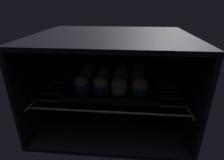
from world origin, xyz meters
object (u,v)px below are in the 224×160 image
muffin_row1_col1 (104,76)px  muffin_row1_col3 (138,78)px  muffin_row0_col1 (101,84)px  baking_tray (112,85)px  muffin_row2_col2 (122,71)px  muffin_row1_col0 (87,77)px  muffin_row1_col2 (121,77)px  muffin_row0_col3 (140,86)px  muffin_row2_col3 (138,71)px  muffin_row0_col2 (119,85)px  muffin_row0_col0 (81,84)px  muffin_row2_col1 (105,71)px  muffin_row2_col0 (90,70)px

muffin_row1_col1 → muffin_row1_col3: size_ratio=1.04×
muffin_row0_col1 → baking_tray: bearing=63.9°
muffin_row0_col1 → muffin_row2_col2: bearing=62.7°
muffin_row0_col1 → muffin_row2_col2: (7.25, 14.05, 0.44)cm
muffin_row1_col0 → muffin_row1_col2: 14.21cm
muffin_row0_col3 → muffin_row1_col2: bearing=136.3°
muffin_row0_col3 → muffin_row2_col2: bearing=117.9°
muffin_row1_col3 → muffin_row2_col3: bearing=86.9°
muffin_row0_col3 → muffin_row1_col1: muffin_row1_col1 is taller
muffin_row1_col2 → muffin_row1_col0: bearing=-178.8°
muffin_row0_col2 → muffin_row1_col2: muffin_row1_col2 is taller
muffin_row1_col1 → muffin_row2_col2: bearing=42.4°
muffin_row0_col0 → muffin_row2_col3: bearing=32.7°
baking_tray → muffin_row2_col1: bearing=117.4°
muffin_row1_col1 → muffin_row0_col0: bearing=-135.7°
muffin_row0_col2 → muffin_row0_col3: (7.68, 0.22, -0.08)cm
muffin_row1_col0 → baking_tray: bearing=1.8°
muffin_row2_col0 → muffin_row2_col3: bearing=-0.7°
muffin_row0_col2 → muffin_row2_col1: (-7.06, 14.47, 0.14)cm
muffin_row1_col1 → muffin_row0_col3: bearing=-26.6°
muffin_row1_col0 → muffin_row2_col2: (14.22, 7.09, 0.53)cm
muffin_row2_col1 → muffin_row2_col2: size_ratio=0.93×
muffin_row1_col1 → muffin_row1_col2: size_ratio=0.91×
muffin_row0_col2 → muffin_row1_col0: (-13.89, 6.98, -0.02)cm
muffin_row2_col3 → muffin_row0_col2: bearing=-118.0°
muffin_row0_col0 → muffin_row1_col3: 22.60cm
baking_tray → muffin_row0_col2: bearing=-65.4°
baking_tray → muffin_row0_col2: size_ratio=5.07×
muffin_row0_col3 → muffin_row2_col3: (-0.12, 14.02, 0.43)cm
muffin_row2_col1 → muffin_row2_col3: muffin_row2_col3 is taller
muffin_row0_col2 → muffin_row2_col0: 20.14cm
baking_tray → muffin_row0_col0: size_ratio=5.45×
muffin_row1_col0 → muffin_row2_col2: muffin_row2_col2 is taller
muffin_row0_col1 → muffin_row1_col2: size_ratio=0.91×
muffin_row2_col0 → muffin_row0_col2: bearing=-46.1°
baking_tray → muffin_row1_col0: bearing=-178.2°
muffin_row0_col3 → muffin_row1_col0: size_ratio=1.00×
muffin_row0_col2 → muffin_row2_col2: bearing=88.6°
muffin_row0_col1 → muffin_row2_col3: (14.47, 14.21, 0.28)cm
muffin_row1_col0 → muffin_row2_col3: (21.45, 7.26, 0.38)cm
muffin_row2_col2 → muffin_row0_col3: bearing=-62.1°
muffin_row2_col0 → muffin_row2_col3: size_ratio=0.91×
muffin_row1_col2 → muffin_row2_col2: bearing=89.8°
muffin_row2_col3 → muffin_row2_col2: bearing=-178.7°
muffin_row2_col1 → muffin_row2_col2: 7.41cm
muffin_row0_col0 → muffin_row2_col1: muffin_row2_col1 is taller
baking_tray → muffin_row1_col2: muffin_row1_col2 is taller
muffin_row2_col0 → muffin_row1_col2: bearing=-26.9°
muffin_row2_col2 → muffin_row0_col0: bearing=-136.6°
muffin_row1_col1 → muffin_row2_col0: 9.98cm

